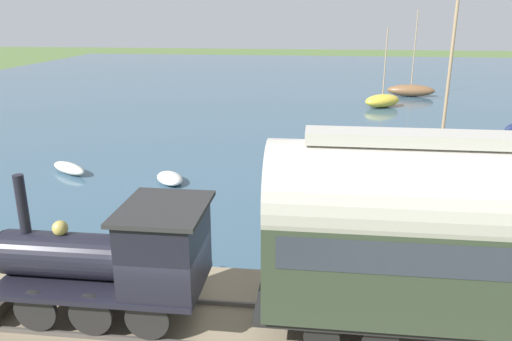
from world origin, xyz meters
TOP-DOWN VIEW (x-y plane):
  - harbor_water at (43.33, 0.00)m, footprint 80.00×80.00m
  - rail_embankment at (0.27, 0.00)m, footprint 5.53×56.00m
  - steam_locomotive at (0.27, 1.20)m, footprint 2.27×5.31m
  - passenger_coach at (0.27, -6.81)m, footprint 2.35×9.72m
  - sailboat_red at (6.44, -7.14)m, footprint 2.79×5.62m
  - sailboat_brown at (38.44, -11.87)m, footprint 1.86×4.41m
  - sailboat_yellow at (32.32, -8.55)m, footprint 3.10×3.61m
  - rowboat_near_shore at (6.54, 2.14)m, footprint 2.43×2.04m
  - rowboat_far_out at (12.29, 8.73)m, footprint 1.90×2.44m
  - rowboat_off_pier at (11.43, -10.72)m, footprint 1.89×2.62m
  - rowboat_mid_harbor at (11.48, 3.45)m, footprint 2.14×1.92m

SIDE VIEW (x-z plane):
  - harbor_water at x=43.33m, z-range 0.00..0.01m
  - rowboat_near_shore at x=6.54m, z-range 0.01..0.42m
  - rowboat_off_pier at x=11.43m, z-range 0.01..0.47m
  - rowboat_mid_harbor at x=11.48m, z-range 0.01..0.47m
  - rail_embankment at x=0.27m, z-range -0.06..0.56m
  - rowboat_far_out at x=12.29m, z-range 0.01..0.53m
  - sailboat_yellow at x=32.32m, z-range -2.61..3.77m
  - sailboat_brown at x=38.44m, z-range -3.30..4.48m
  - sailboat_red at x=6.44m, z-range -3.18..4.67m
  - steam_locomotive at x=0.27m, z-range 0.49..3.92m
  - passenger_coach at x=0.27m, z-range 0.85..5.51m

